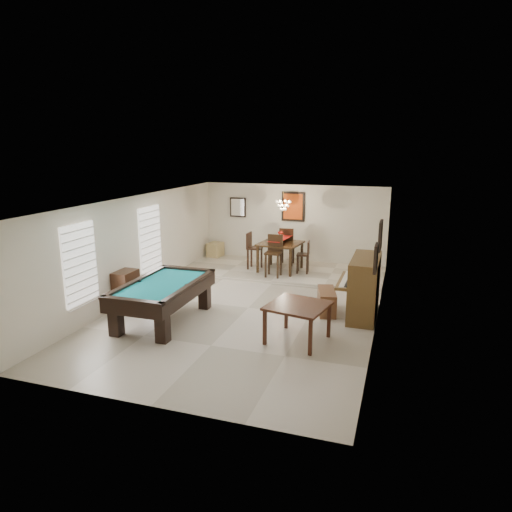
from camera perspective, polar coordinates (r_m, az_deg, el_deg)
The scene contains 26 objects.
ground_plane at distance 11.09m, azimuth -0.97°, elevation -6.53°, with size 6.00×9.00×0.02m, color beige.
wall_back at distance 14.95m, azimuth 4.66°, elevation 3.92°, with size 6.00×0.04×2.60m, color silver.
wall_front at distance 6.81m, azimuth -13.59°, elevation -8.45°, with size 6.00×0.04×2.60m, color silver.
wall_left at distance 12.00m, azimuth -14.66°, elevation 1.10°, with size 0.04×9.00×2.60m, color silver.
wall_right at distance 10.16m, azimuth 15.21°, elevation -1.18°, with size 0.04×9.00×2.60m, color silver.
ceiling at distance 10.48m, azimuth -1.03°, elevation 6.98°, with size 6.00×9.00×0.04m, color white.
dining_step at distance 14.03m, azimuth 3.36°, elevation -1.89°, with size 6.00×2.50×0.12m, color beige.
window_left_front at distance 10.24m, azimuth -21.15°, elevation -0.94°, with size 0.06×1.00×1.70m, color white.
window_left_rear at distance 12.46m, azimuth -13.10°, elevation 2.12°, with size 0.06×1.00×1.70m, color white.
pool_table at distance 10.37m, azimuth -11.49°, elevation -5.70°, with size 1.40×2.58×0.86m, color black, non-canonical shape.
square_table at distance 9.21m, azimuth 5.22°, elevation -8.30°, with size 1.11×1.11×0.76m, color black, non-canonical shape.
upright_piano at distance 10.67m, azimuth 12.53°, elevation -3.73°, with size 0.92×1.65×1.38m, color brown, non-canonical shape.
piano_bench at distance 10.85m, azimuth 8.82°, elevation -5.60°, with size 0.37×0.96×0.53m, color brown.
apothecary_chest at distance 11.36m, azimuth -15.92°, elevation -4.07°, with size 0.41×0.62×0.92m, color black.
dining_table at distance 13.78m, azimuth 3.04°, elevation 0.18°, with size 1.18×1.18×0.98m, color black, non-canonical shape.
flower_vase at distance 13.65m, azimuth 3.08°, elevation 2.65°, with size 0.14×0.14×0.23m, color #AB1A0E, non-canonical shape.
dining_chair_south at distance 13.09m, azimuth 2.19°, elevation -0.02°, with size 0.45×0.45×1.20m, color black, non-canonical shape.
dining_chair_north at distance 14.46m, azimuth 3.92°, elevation 1.26°, with size 0.44×0.44×1.20m, color black, non-canonical shape.
dining_chair_west at distance 13.94m, azimuth -0.16°, elevation 0.65°, with size 0.41×0.41×1.12m, color black, non-canonical shape.
dining_chair_east at distance 13.57m, azimuth 5.89°, elevation -0.12°, with size 0.36×0.36×0.96m, color black, non-canonical shape.
corner_bench at distance 15.63m, azimuth -5.11°, elevation 0.82°, with size 0.42×0.52×0.47m, color tan.
chandelier at distance 13.57m, azimuth 3.44°, elevation 6.79°, with size 0.44×0.44×0.60m, color #FFE5B2, non-canonical shape.
back_painting at distance 14.82m, azimuth 4.67°, elevation 6.18°, with size 0.75×0.06×0.95m, color #D84C14.
back_mirror at distance 15.38m, azimuth -2.28°, elevation 6.12°, with size 0.55×0.06×0.65m, color white.
right_picture_upper at distance 10.32m, azimuth 15.30°, elevation 2.47°, with size 0.06×0.55×0.65m, color slate.
right_picture_lower at distance 9.09m, azimuth 14.76°, elevation -0.27°, with size 0.06×0.45×0.55m, color gray.
Camera 1 is at (3.41, -9.83, 3.82)m, focal length 32.00 mm.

